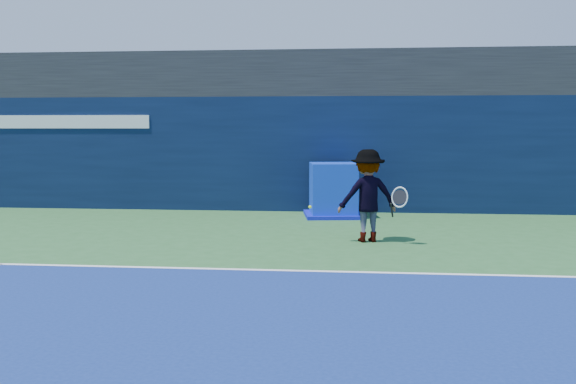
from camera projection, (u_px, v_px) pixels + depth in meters
name	position (u px, v px, depth m)	size (l,w,h in m)	color
ground	(291.00, 334.00, 6.84)	(80.00, 80.00, 0.00)	#2A5E2D
baseline	(310.00, 271.00, 9.81)	(24.00, 0.10, 0.01)	white
stadium_band	(331.00, 77.00, 17.86)	(36.00, 3.00, 1.20)	black
back_wall_assembly	(329.00, 154.00, 17.08)	(36.00, 1.03, 3.00)	black
equipment_cart	(333.00, 192.00, 15.85)	(1.57, 1.57, 1.33)	#0D30C2
tennis_player	(368.00, 196.00, 12.34)	(1.39, 0.92, 1.78)	white
tennis_ball	(310.00, 207.00, 11.98)	(0.06, 0.06, 0.06)	#C4F71B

